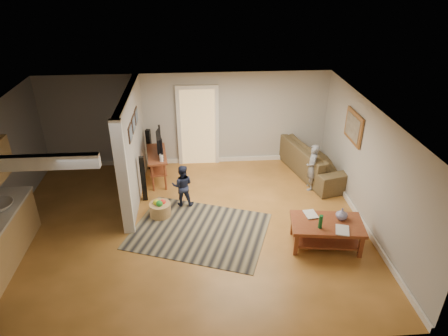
{
  "coord_description": "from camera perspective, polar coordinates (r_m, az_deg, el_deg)",
  "views": [
    {
      "loc": [
        0.26,
        -6.92,
        5.1
      ],
      "look_at": [
        0.81,
        0.52,
        1.1
      ],
      "focal_mm": 32.0,
      "sensor_mm": 36.0,
      "label": 1
    }
  ],
  "objects": [
    {
      "name": "child",
      "position": [
        10.1,
        12.14,
        -2.84
      ],
      "size": [
        0.35,
        0.47,
        1.17
      ],
      "primitive_type": "imported",
      "rotation": [
        0.0,
        0.0,
        -1.74
      ],
      "color": "slate",
      "rests_on": "ground"
    },
    {
      "name": "area_rug",
      "position": [
        8.45,
        -3.55,
        -8.93
      ],
      "size": [
        3.23,
        2.79,
        0.01
      ],
      "primitive_type": "cube",
      "rotation": [
        0.0,
        0.0,
        -0.34
      ],
      "color": "black",
      "rests_on": "ground"
    },
    {
      "name": "coffee_table",
      "position": [
        8.09,
        14.58,
        -8.19
      ],
      "size": [
        1.47,
        0.98,
        0.81
      ],
      "rotation": [
        0.0,
        0.0,
        -0.13
      ],
      "color": "maroon",
      "rests_on": "ground"
    },
    {
      "name": "speaker_left",
      "position": [
        9.34,
        -11.45,
        -1.52
      ],
      "size": [
        0.12,
        0.12,
        1.12
      ],
      "primitive_type": "cube",
      "rotation": [
        0.0,
        0.0,
        0.1
      ],
      "color": "black",
      "rests_on": "ground"
    },
    {
      "name": "sofa",
      "position": [
        10.88,
        12.51,
        -0.48
      ],
      "size": [
        1.67,
        2.8,
        0.77
      ],
      "primitive_type": "imported",
      "rotation": [
        0.0,
        0.0,
        1.83
      ],
      "color": "#403720",
      "rests_on": "ground"
    },
    {
      "name": "ground",
      "position": [
        8.6,
        -5.2,
        -8.31
      ],
      "size": [
        7.5,
        7.5,
        0.0
      ],
      "primitive_type": "plane",
      "color": "brown",
      "rests_on": "ground"
    },
    {
      "name": "tv_console",
      "position": [
        10.05,
        -9.5,
        1.73
      ],
      "size": [
        0.59,
        1.25,
        1.04
      ],
      "rotation": [
        0.0,
        0.0,
        0.12
      ],
      "color": "maroon",
      "rests_on": "ground"
    },
    {
      "name": "room_shell",
      "position": [
        8.31,
        -12.97,
        1.42
      ],
      "size": [
        7.54,
        6.02,
        2.52
      ],
      "color": "#ABA8A4",
      "rests_on": "ground"
    },
    {
      "name": "toy_basket",
      "position": [
        8.91,
        -9.11,
        -5.78
      ],
      "size": [
        0.47,
        0.47,
        0.42
      ],
      "color": "olive",
      "rests_on": "ground"
    },
    {
      "name": "speaker_right",
      "position": [
        10.71,
        -10.6,
        2.62
      ],
      "size": [
        0.14,
        0.14,
        1.13
      ],
      "primitive_type": "cube",
      "rotation": [
        0.0,
        0.0,
        -0.23
      ],
      "color": "black",
      "rests_on": "ground"
    },
    {
      "name": "toddler",
      "position": [
        9.32,
        -5.81,
        -5.16
      ],
      "size": [
        0.51,
        0.41,
        1.0
      ],
      "primitive_type": "imported",
      "rotation": [
        0.0,
        0.0,
        3.08
      ],
      "color": "#1D243D",
      "rests_on": "ground"
    }
  ]
}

